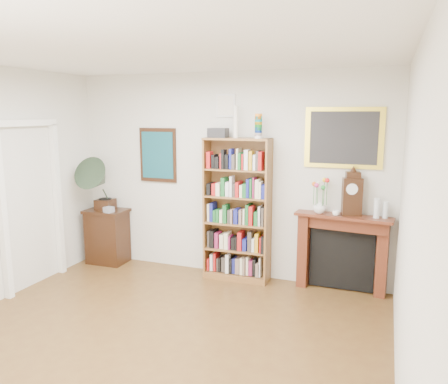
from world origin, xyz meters
name	(u,v)px	position (x,y,z in m)	size (l,w,h in m)	color
room	(125,215)	(0.00, 0.00, 1.40)	(4.51, 5.01, 2.81)	#523318
door_casing	(31,191)	(-2.21, 1.20, 1.26)	(0.08, 1.02, 2.17)	white
teal_poster	(158,155)	(-1.05, 2.48, 1.65)	(0.58, 0.04, 0.78)	black
small_picture	(226,106)	(0.00, 2.48, 2.35)	(0.26, 0.04, 0.30)	white
gilt_painting	(344,138)	(1.55, 2.48, 1.95)	(0.95, 0.04, 0.75)	gold
bookshelf	(237,202)	(0.22, 2.32, 1.08)	(0.90, 0.34, 2.22)	brown
side_cabinet	(108,236)	(-1.83, 2.26, 0.41)	(0.60, 0.44, 0.82)	black
fireplace	(342,247)	(1.61, 2.41, 0.58)	(1.21, 0.40, 1.00)	#472010
gramophone	(98,180)	(-1.87, 2.16, 1.28)	(0.53, 0.65, 0.81)	black
cd_stack	(109,210)	(-1.69, 2.13, 0.86)	(0.12, 0.12, 0.08)	#A5A5B1
mantel_clock	(352,195)	(1.69, 2.38, 1.27)	(0.26, 0.19, 0.54)	black
flower_vase	(320,207)	(1.31, 2.36, 1.09)	(0.16, 0.16, 0.17)	silver
teacup	(336,213)	(1.52, 2.29, 1.04)	(0.09, 0.09, 0.07)	white
bottle_left	(377,208)	(1.99, 2.34, 1.12)	(0.07, 0.07, 0.24)	silver
bottle_right	(385,210)	(2.09, 2.37, 1.10)	(0.06, 0.06, 0.20)	silver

